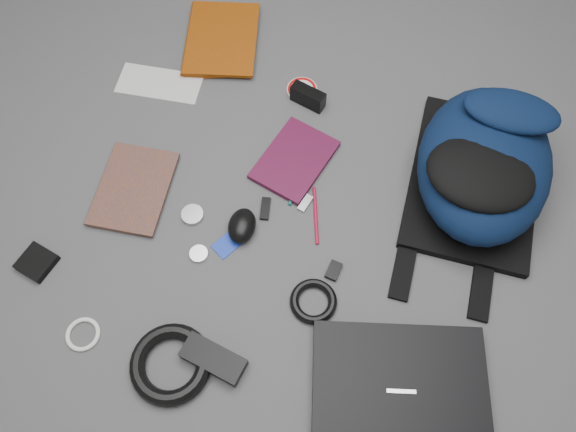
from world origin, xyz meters
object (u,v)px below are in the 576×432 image
at_px(power_brick, 214,359).
at_px(textbook_red, 186,38).
at_px(backpack, 484,163).
at_px(pouch, 37,262).
at_px(comic_book, 101,183).
at_px(dvd_case, 295,160).
at_px(compact_camera, 308,97).
at_px(mouse, 242,226).
at_px(laptop, 400,393).

bearing_deg(power_brick, textbook_red, 125.30).
relative_size(backpack, pouch, 6.41).
bearing_deg(comic_book, power_brick, -43.61).
xyz_separation_m(backpack, comic_book, (-0.88, -0.37, -0.09)).
relative_size(textbook_red, dvd_case, 1.28).
bearing_deg(compact_camera, comic_book, -122.41).
height_order(compact_camera, power_brick, compact_camera).
relative_size(compact_camera, pouch, 1.25).
distance_m(dvd_case, mouse, 0.24).
height_order(backpack, comic_book, backpack).
xyz_separation_m(textbook_red, power_brick, (0.48, -0.80, 0.00)).
bearing_deg(power_brick, mouse, 107.95).
relative_size(laptop, textbook_red, 1.35).
height_order(laptop, comic_book, laptop).
relative_size(mouse, pouch, 1.22).
distance_m(laptop, pouch, 0.89).
height_order(comic_book, dvd_case, comic_book).
relative_size(laptop, compact_camera, 3.90).
height_order(textbook_red, dvd_case, textbook_red).
relative_size(compact_camera, mouse, 1.02).
relative_size(backpack, dvd_case, 2.28).
xyz_separation_m(backpack, pouch, (-0.91, -0.61, -0.09)).
bearing_deg(compact_camera, textbook_red, 179.56).
relative_size(laptop, dvd_case, 1.72).
distance_m(dvd_case, power_brick, 0.55).
distance_m(backpack, pouch, 1.10).
bearing_deg(textbook_red, laptop, -58.92).
distance_m(backpack, power_brick, 0.78).
bearing_deg(comic_book, laptop, -24.66).
bearing_deg(pouch, backpack, 34.10).
bearing_deg(backpack, power_brick, -129.39).
distance_m(laptop, compact_camera, 0.80).
height_order(dvd_case, compact_camera, compact_camera).
relative_size(backpack, power_brick, 3.47).
relative_size(dvd_case, pouch, 2.82).
relative_size(laptop, power_brick, 2.63).
xyz_separation_m(backpack, mouse, (-0.49, -0.34, -0.08)).
bearing_deg(comic_book, pouch, -108.04).
distance_m(textbook_red, compact_camera, 0.41).
height_order(backpack, textbook_red, backpack).
relative_size(dvd_case, mouse, 2.30).
height_order(laptop, power_brick, laptop).
relative_size(dvd_case, compact_camera, 2.26).
height_order(backpack, dvd_case, backpack).
bearing_deg(mouse, comic_book, 171.57).
xyz_separation_m(laptop, compact_camera, (-0.47, 0.65, 0.01)).
bearing_deg(dvd_case, power_brick, -77.47).
height_order(laptop, compact_camera, compact_camera).
distance_m(comic_book, power_brick, 0.55).
height_order(textbook_red, mouse, mouse).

